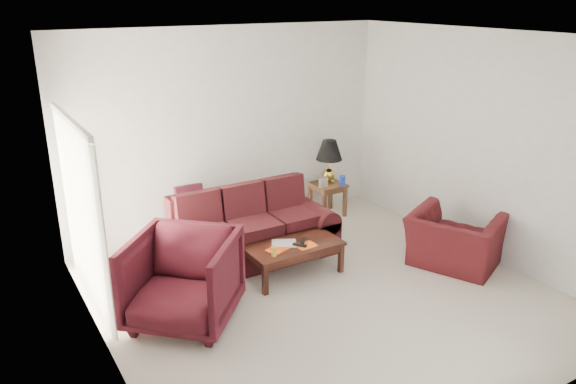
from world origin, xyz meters
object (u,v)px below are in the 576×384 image
object	(u,v)px
sofa	(251,227)
coffee_table	(294,259)
armchair_right	(454,240)
end_table	(327,199)
floor_lamp	(89,210)
armchair_left	(183,280)

from	to	relation	value
sofa	coffee_table	size ratio (longest dim) A/B	1.91
sofa	armchair_right	distance (m)	2.69
end_table	floor_lamp	bearing A→B (deg)	179.06
sofa	end_table	bearing A→B (deg)	19.87
end_table	armchair_right	world-z (taller)	armchair_right
sofa	end_table	xyz separation A→B (m)	(1.81, 0.81, -0.21)
end_table	armchair_right	bearing A→B (deg)	-80.34
sofa	floor_lamp	distance (m)	2.07
sofa	floor_lamp	xyz separation A→B (m)	(-1.86, 0.87, 0.33)
armchair_right	coffee_table	bearing A→B (deg)	41.40
end_table	armchair_left	world-z (taller)	armchair_left
end_table	coffee_table	distance (m)	2.13
armchair_left	sofa	bearing A→B (deg)	78.79
armchair_left	coffee_table	distance (m)	1.64
armchair_left	armchair_right	bearing A→B (deg)	33.72
end_table	coffee_table	size ratio (longest dim) A/B	0.44
sofa	armchair_right	xyz separation A→B (m)	(2.21, -1.52, -0.11)
end_table	armchair_left	distance (m)	3.60
armchair_right	end_table	bearing A→B (deg)	-15.02
armchair_left	floor_lamp	bearing A→B (deg)	149.20
armchair_left	coffee_table	size ratio (longest dim) A/B	0.91
sofa	armchair_left	distance (m)	1.63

